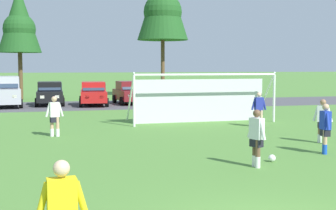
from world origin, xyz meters
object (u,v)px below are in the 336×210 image
object	(u,v)px
player_striker_near	(54,116)
parked_car_slot_far_left	(6,91)
player_defender_far	(325,129)
player_winger_right	(323,121)
parked_car_slot_left	(50,93)
soccer_ball	(272,158)
soccer_goal	(202,97)
player_midfield_center	(259,110)
parked_car_slot_center	(130,92)
parked_car_slot_center_left	(93,94)
player_winger_left	(257,138)

from	to	relation	value
player_striker_near	parked_car_slot_far_left	world-z (taller)	parked_car_slot_far_left
player_defender_far	player_winger_right	distance (m)	2.16
player_striker_near	parked_car_slot_left	world-z (taller)	parked_car_slot_left
player_striker_near	soccer_ball	bearing A→B (deg)	-47.90
soccer_goal	soccer_ball	bearing A→B (deg)	-96.73
player_midfield_center	player_defender_far	xyz separation A→B (m)	(-0.89, -6.70, 0.00)
player_striker_near	player_defender_far	bearing A→B (deg)	-35.77
player_striker_near	parked_car_slot_center	world-z (taller)	parked_car_slot_center
soccer_ball	player_defender_far	xyz separation A→B (m)	(2.28, 0.75, 0.71)
soccer_goal	player_midfield_center	size ratio (longest dim) A/B	4.54
player_midfield_center	player_striker_near	bearing A→B (deg)	-176.31
soccer_ball	parked_car_slot_center_left	world-z (taller)	parked_car_slot_center_left
parked_car_slot_center_left	parked_car_slot_left	bearing A→B (deg)	160.42
player_winger_right	parked_car_slot_far_left	xyz separation A→B (m)	(-12.62, 19.32, 0.29)
soccer_ball	player_winger_left	distance (m)	1.18
parked_car_slot_center_left	player_striker_near	bearing A→B (deg)	-101.67
parked_car_slot_far_left	parked_car_slot_center	world-z (taller)	parked_car_slot_far_left
player_winger_left	parked_car_slot_left	world-z (taller)	parked_car_slot_left
player_midfield_center	parked_car_slot_center_left	size ratio (longest dim) A/B	0.38
player_winger_right	soccer_ball	bearing A→B (deg)	-142.57
player_winger_left	parked_car_slot_center	world-z (taller)	parked_car_slot_center
parked_car_slot_far_left	parked_car_slot_center_left	world-z (taller)	parked_car_slot_far_left
player_midfield_center	parked_car_slot_far_left	world-z (taller)	parked_car_slot_far_left
player_winger_left	parked_car_slot_center	bearing A→B (deg)	88.93
player_midfield_center	player_winger_right	xyz separation A→B (m)	(0.23, -4.85, 0.00)
soccer_goal	parked_car_slot_left	bearing A→B (deg)	120.15
player_midfield_center	parked_car_slot_far_left	bearing A→B (deg)	130.57
player_winger_left	player_defender_far	bearing A→B (deg)	22.78
soccer_ball	player_winger_left	bearing A→B (deg)	-145.34
player_midfield_center	player_winger_left	xyz separation A→B (m)	(-3.94, -7.98, 0.00)
player_striker_near	player_winger_left	world-z (taller)	same
player_defender_far	parked_car_slot_center_left	bearing A→B (deg)	104.66
soccer_ball	parked_car_slot_far_left	distance (m)	23.80
parked_car_slot_far_left	parked_car_slot_left	xyz separation A→B (m)	(3.01, 0.68, -0.24)
player_midfield_center	player_winger_right	size ratio (longest dim) A/B	1.00
player_winger_right	parked_car_slot_left	bearing A→B (deg)	115.67
soccer_goal	player_winger_left	distance (m)	10.61
player_defender_far	parked_car_slot_center	world-z (taller)	parked_car_slot_center
soccer_goal	player_defender_far	xyz separation A→B (m)	(1.11, -9.13, -0.47)
player_midfield_center	player_defender_far	bearing A→B (deg)	-97.56
soccer_ball	parked_car_slot_center	size ratio (longest dim) A/B	0.05
player_striker_near	parked_car_slot_far_left	size ratio (longest dim) A/B	0.35
soccer_ball	parked_car_slot_far_left	bearing A→B (deg)	112.82
player_midfield_center	parked_car_slot_center	xyz separation A→B (m)	(-3.51, 14.91, 0.05)
soccer_ball	player_defender_far	size ratio (longest dim) A/B	0.13
parked_car_slot_far_left	parked_car_slot_center	size ratio (longest dim) A/B	1.10
soccer_goal	player_striker_near	xyz separation A→B (m)	(-7.35, -3.04, -0.47)
player_winger_right	parked_car_slot_center	xyz separation A→B (m)	(-3.74, 19.76, 0.05)
soccer_goal	parked_car_slot_center	xyz separation A→B (m)	(-1.51, 12.47, -0.42)
parked_car_slot_center	soccer_goal	bearing A→B (deg)	-83.09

